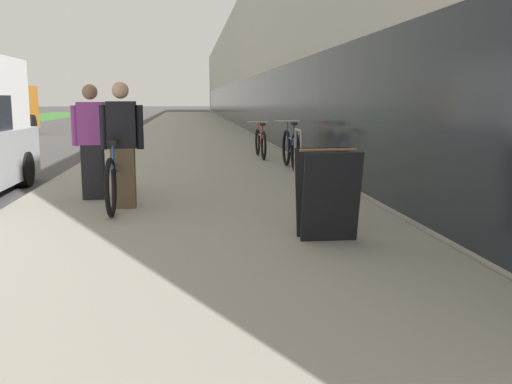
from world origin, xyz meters
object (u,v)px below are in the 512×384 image
object	(u,v)px
person_rider	(122,145)
person_bystander	(92,142)
cruiser_bike_middle	(261,143)
cruiser_bike_nearest	(291,149)
tandem_bicycle	(120,175)
sandwich_board_sign	(327,194)
bike_rack_hoop	(298,147)

from	to	relation	value
person_rider	person_bystander	world-z (taller)	person_rider
person_rider	cruiser_bike_middle	world-z (taller)	person_rider
cruiser_bike_middle	cruiser_bike_nearest	bearing A→B (deg)	-81.59
tandem_bicycle	cruiser_bike_nearest	distance (m)	4.53
person_bystander	cruiser_bike_middle	distance (m)	6.10
person_rider	sandwich_board_sign	world-z (taller)	person_rider
tandem_bicycle	sandwich_board_sign	world-z (taller)	sandwich_board_sign
person_rider	cruiser_bike_middle	size ratio (longest dim) A/B	0.88
person_rider	bike_rack_hoop	size ratio (longest dim) A/B	1.87
tandem_bicycle	cruiser_bike_middle	xyz separation A→B (m)	(2.59, 5.67, -0.02)
tandem_bicycle	cruiser_bike_nearest	bearing A→B (deg)	49.97
person_bystander	cruiser_bike_nearest	size ratio (longest dim) A/B	0.90
person_bystander	sandwich_board_sign	bearing A→B (deg)	-44.28
bike_rack_hoop	sandwich_board_sign	world-z (taller)	sandwich_board_sign
cruiser_bike_nearest	cruiser_bike_middle	size ratio (longest dim) A/B	0.97
sandwich_board_sign	cruiser_bike_middle	bearing A→B (deg)	87.65
cruiser_bike_nearest	cruiser_bike_middle	distance (m)	2.23
bike_rack_hoop	sandwich_board_sign	xyz separation A→B (m)	(-0.60, -4.61, -0.06)
cruiser_bike_nearest	sandwich_board_sign	world-z (taller)	cruiser_bike_nearest
bike_rack_hoop	tandem_bicycle	bearing A→B (deg)	-140.16
cruiser_bike_nearest	bike_rack_hoop	bearing A→B (deg)	-92.82
person_rider	cruiser_bike_nearest	xyz separation A→B (m)	(2.83, 3.79, -0.40)
tandem_bicycle	cruiser_bike_middle	distance (m)	6.23
person_bystander	cruiser_bike_middle	size ratio (longest dim) A/B	0.88
person_rider	person_bystander	xyz separation A→B (m)	(-0.48, 0.69, -0.01)
tandem_bicycle	sandwich_board_sign	xyz separation A→B (m)	(2.26, -2.23, 0.07)
person_rider	person_bystander	bearing A→B (deg)	125.06
bike_rack_hoop	cruiser_bike_middle	size ratio (longest dim) A/B	0.47
tandem_bicycle	person_bystander	world-z (taller)	person_bystander
cruiser_bike_middle	sandwich_board_sign	size ratio (longest dim) A/B	1.99
cruiser_bike_middle	sandwich_board_sign	distance (m)	7.91
person_bystander	cruiser_bike_nearest	bearing A→B (deg)	43.06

